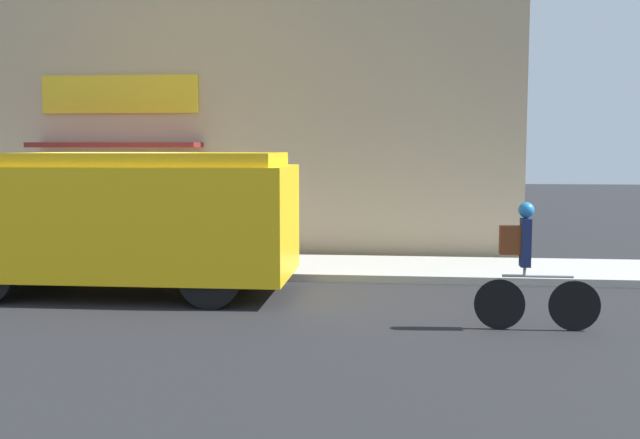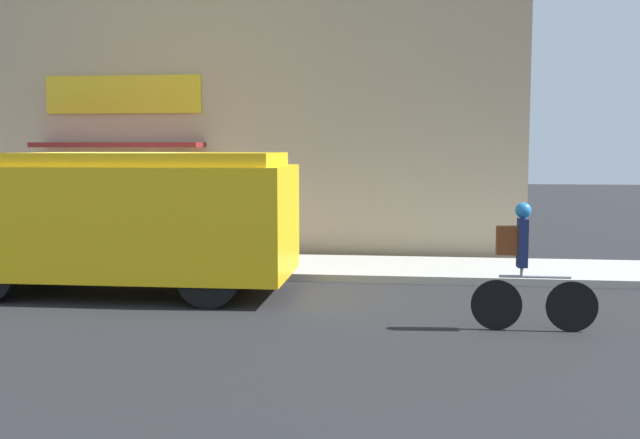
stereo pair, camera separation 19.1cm
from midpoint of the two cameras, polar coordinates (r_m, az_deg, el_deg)
ground_plane at (r=13.69m, az=-14.29°, el=-4.33°), size 70.00×70.00×0.00m
sidewalk at (r=14.77m, az=-12.64°, el=-3.32°), size 28.00×2.34×0.13m
storefront at (r=16.06m, az=-11.09°, el=7.11°), size 14.63×0.92×5.55m
school_bus at (r=12.07m, az=-13.56°, el=-0.03°), size 5.49×2.61×2.22m
cyclist at (r=9.76m, az=15.91°, el=-3.65°), size 1.57×0.20×1.62m
trash_bin at (r=15.24m, az=-9.25°, el=-1.11°), size 0.57×0.57×0.85m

